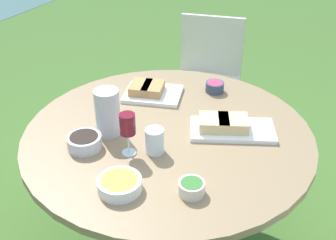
# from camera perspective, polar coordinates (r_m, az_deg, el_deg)

# --- Properties ---
(dining_table) EXTENTS (1.30, 1.30, 0.75)m
(dining_table) POSITION_cam_1_polar(r_m,az_deg,el_deg) (1.95, 0.00, -4.07)
(dining_table) COLOR #4C4C51
(dining_table) RESTS_ON ground_plane
(chair_near_right) EXTENTS (0.51, 0.52, 0.89)m
(chair_near_right) POSITION_cam_1_polar(r_m,az_deg,el_deg) (2.97, 5.41, 6.50)
(chair_near_right) COLOR beige
(chair_near_right) RESTS_ON ground_plane
(water_pitcher) EXTENTS (0.12, 0.11, 0.21)m
(water_pitcher) POSITION_cam_1_polar(r_m,az_deg,el_deg) (1.85, -8.18, 1.08)
(water_pitcher) COLOR silver
(water_pitcher) RESTS_ON dining_table
(wine_glass) EXTENTS (0.07, 0.07, 0.19)m
(wine_glass) POSITION_cam_1_polar(r_m,az_deg,el_deg) (1.69, -5.50, -0.80)
(wine_glass) COLOR silver
(wine_glass) RESTS_ON dining_table
(platter_bread_main) EXTENTS (0.33, 0.42, 0.07)m
(platter_bread_main) POSITION_cam_1_polar(r_m,az_deg,el_deg) (1.89, 8.08, -0.84)
(platter_bread_main) COLOR white
(platter_bread_main) RESTS_ON dining_table
(platter_charcuterie) EXTENTS (0.29, 0.34, 0.06)m
(platter_charcuterie) POSITION_cam_1_polar(r_m,az_deg,el_deg) (2.17, -2.46, 3.94)
(platter_charcuterie) COLOR white
(platter_charcuterie) RESTS_ON dining_table
(bowl_fries) EXTENTS (0.17, 0.17, 0.05)m
(bowl_fries) POSITION_cam_1_polar(r_m,az_deg,el_deg) (1.57, -6.58, -8.59)
(bowl_fries) COLOR white
(bowl_fries) RESTS_ON dining_table
(bowl_salad) EXTENTS (0.10, 0.10, 0.05)m
(bowl_salad) POSITION_cam_1_polar(r_m,az_deg,el_deg) (1.55, 3.20, -9.08)
(bowl_salad) COLOR beige
(bowl_salad) RESTS_ON dining_table
(bowl_olives) EXTENTS (0.15, 0.15, 0.06)m
(bowl_olives) POSITION_cam_1_polar(r_m,az_deg,el_deg) (1.80, -11.26, -2.84)
(bowl_olives) COLOR silver
(bowl_olives) RESTS_ON dining_table
(bowl_dip_red) EXTENTS (0.10, 0.10, 0.05)m
(bowl_dip_red) POSITION_cam_1_polar(r_m,az_deg,el_deg) (2.22, 6.35, 4.54)
(bowl_dip_red) COLOR #334256
(bowl_dip_red) RESTS_ON dining_table
(cup_water_near) EXTENTS (0.08, 0.08, 0.11)m
(cup_water_near) POSITION_cam_1_polar(r_m,az_deg,el_deg) (1.73, -1.81, -2.84)
(cup_water_near) COLOR silver
(cup_water_near) RESTS_ON dining_table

